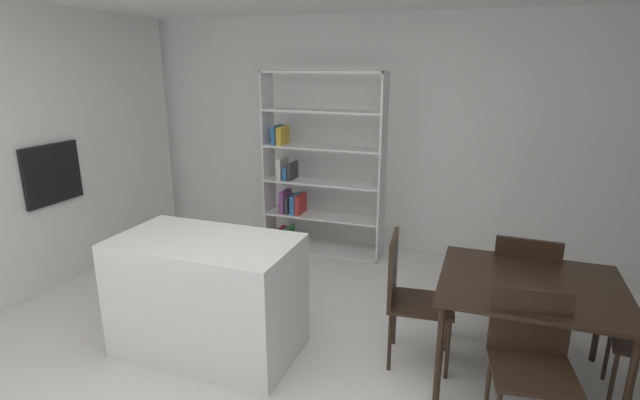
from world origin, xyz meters
The scene contains 9 objects.
ground_plane centered at (0.00, 0.00, 0.00)m, with size 8.82×8.82×0.00m, color silver.
back_partition centered at (0.00, 2.79, 1.32)m, with size 6.42×0.06×2.63m, color white.
built_in_oven centered at (-2.49, 0.74, 1.10)m, with size 0.06×0.62×0.57m.
kitchen_island centered at (-0.47, 0.19, 0.45)m, with size 1.33×0.75×0.89m, color white.
open_bookshelf centered at (-0.45, 2.37, 0.93)m, with size 1.37×0.31×2.03m.
dining_table centered at (1.74, 0.58, 0.67)m, with size 1.15×0.98×0.74m.
dining_chair_near centered at (1.72, 0.06, 0.54)m, with size 0.49×0.48×0.88m.
dining_chair_island_side centered at (0.94, 0.57, 0.56)m, with size 0.49×0.45×0.95m.
dining_chair_far centered at (1.73, 1.10, 0.54)m, with size 0.47×0.45×0.89m.
Camera 1 is at (1.41, -2.56, 2.11)m, focal length 26.89 mm.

